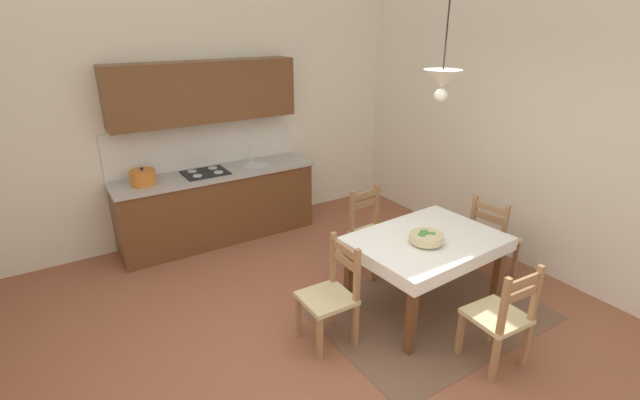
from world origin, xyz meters
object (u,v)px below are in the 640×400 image
dining_table (426,250)px  dining_chair_tv_side (331,296)px  dining_chair_kitchen_side (372,232)px  dining_chair_window_side (492,240)px  kitchen_cabinetry (214,174)px  pendant_lamp (442,80)px  fruit_bowl (426,238)px  dining_chair_camera_side (501,318)px

dining_table → dining_chair_tv_side: size_ratio=1.53×
dining_chair_kitchen_side → dining_chair_window_side: size_ratio=1.00×
kitchen_cabinetry → pendant_lamp: (1.17, -2.51, 1.32)m
kitchen_cabinetry → dining_table: size_ratio=1.72×
kitchen_cabinetry → dining_chair_kitchen_side: bearing=-55.1°
fruit_bowl → pendant_lamp: bearing=40.5°
dining_table → dining_chair_kitchen_side: 0.89m
pendant_lamp → dining_chair_window_side: bearing=-0.7°
dining_chair_tv_side → dining_chair_kitchen_side: bearing=36.4°
kitchen_cabinetry → fruit_bowl: 2.83m
kitchen_cabinetry → dining_table: 2.80m
kitchen_cabinetry → pendant_lamp: pendant_lamp is taller
dining_chair_camera_side → pendant_lamp: size_ratio=1.16×
dining_table → pendant_lamp: bearing=43.8°
dining_chair_tv_side → pendant_lamp: bearing=-1.3°
dining_chair_kitchen_side → fruit_bowl: dining_chair_kitchen_side is taller
dining_chair_kitchen_side → dining_chair_window_side: bearing=-40.3°
dining_chair_tv_side → pendant_lamp: size_ratio=1.16×
dining_chair_camera_side → pendant_lamp: pendant_lamp is taller
dining_table → dining_chair_window_side: dining_chair_window_side is taller
pendant_lamp → dining_chair_tv_side: bearing=178.7°
kitchen_cabinetry → dining_chair_camera_side: (1.07, -3.46, -0.41)m
dining_table → fruit_bowl: size_ratio=4.75×
dining_table → fruit_bowl: (-0.10, -0.08, 0.18)m
dining_chair_kitchen_side → kitchen_cabinetry: bearing=124.9°
dining_chair_camera_side → dining_chair_window_side: size_ratio=1.00×
kitchen_cabinetry → dining_chair_camera_side: size_ratio=2.63×
kitchen_cabinetry → fruit_bowl: kitchen_cabinetry is taller
dining_chair_camera_side → dining_chair_window_side: 1.44m
dining_chair_window_side → dining_table: bearing=-177.9°
dining_chair_tv_side → dining_chair_kitchen_side: same height
dining_chair_tv_side → dining_chair_window_side: size_ratio=1.00×
kitchen_cabinetry → dining_chair_window_side: (2.16, -2.52, -0.41)m
kitchen_cabinetry → dining_chair_tv_side: size_ratio=2.63×
dining_chair_kitchen_side → pendant_lamp: size_ratio=1.16×
dining_chair_camera_side → fruit_bowl: 0.91m
kitchen_cabinetry → dining_chair_camera_side: 3.65m
dining_chair_camera_side → fruit_bowl: bearing=92.9°
fruit_bowl → pendant_lamp: size_ratio=0.37×
dining_table → fruit_bowl: 0.22m
dining_chair_window_side → pendant_lamp: (-0.98, 0.01, 1.74)m
dining_chair_camera_side → dining_chair_kitchen_side: size_ratio=1.00×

